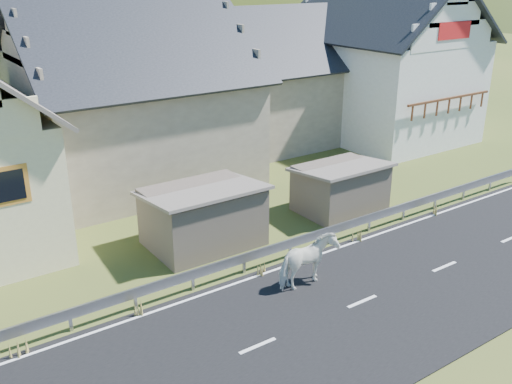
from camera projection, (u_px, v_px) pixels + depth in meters
ground at (362, 303)px, 17.91m from camera, size 160.00×160.00×0.00m
road at (362, 302)px, 17.90m from camera, size 60.00×7.00×0.04m
lane_markings at (362, 301)px, 17.89m from camera, size 60.00×6.60×0.01m
guardrail at (290, 244)px, 20.53m from camera, size 28.10×0.09×0.75m
shed_left at (203, 217)px, 21.44m from camera, size 4.30×3.30×2.40m
shed_right at (340, 188)px, 24.54m from camera, size 3.80×2.90×2.20m
house_stone_a at (130, 86)px, 27.21m from camera, size 10.80×9.80×8.90m
house_stone_b at (274, 70)px, 34.19m from camera, size 9.80×8.80×8.10m
house_white at (382, 53)px, 34.77m from camera, size 8.80×10.80×9.70m
horse at (308, 262)px, 18.52m from camera, size 1.09×2.13×1.75m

